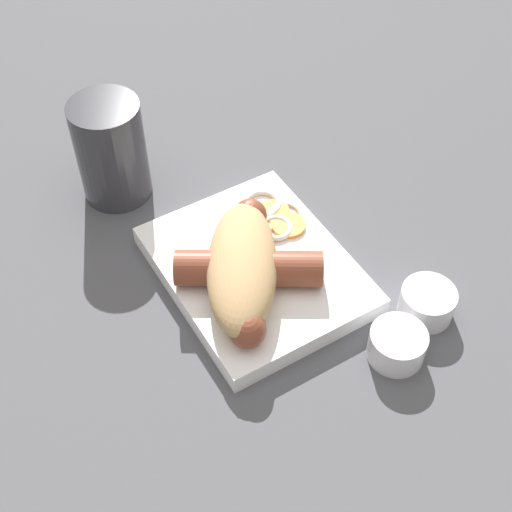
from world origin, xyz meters
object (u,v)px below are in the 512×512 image
(bread_roll, at_px, (242,267))
(sausage, at_px, (249,268))
(condiment_cup_far, at_px, (427,304))
(food_tray, at_px, (256,270))
(drink_glass, at_px, (111,151))
(condiment_cup_near, at_px, (397,346))

(bread_roll, bearing_deg, sausage, -95.84)
(condiment_cup_far, bearing_deg, sausage, 51.23)
(food_tray, height_order, sausage, sausage)
(food_tray, relative_size, drink_glass, 1.80)
(condiment_cup_near, xyz_separation_m, condiment_cup_far, (0.02, -0.05, 0.00))
(drink_glass, bearing_deg, condiment_cup_far, -149.14)
(food_tray, distance_m, condiment_cup_far, 0.17)
(bread_roll, height_order, condiment_cup_near, bread_roll)
(bread_roll, xyz_separation_m, drink_glass, (0.20, 0.04, 0.01))
(drink_glass, bearing_deg, sausage, -165.84)
(sausage, bearing_deg, food_tray, -48.66)
(sausage, bearing_deg, condiment_cup_far, -128.77)
(bread_roll, bearing_deg, condiment_cup_near, -146.74)
(food_tray, xyz_separation_m, condiment_cup_far, (-0.12, -0.12, 0.00))
(condiment_cup_near, relative_size, condiment_cup_far, 1.00)
(sausage, distance_m, condiment_cup_near, 0.15)
(sausage, distance_m, drink_glass, 0.21)
(sausage, height_order, condiment_cup_near, sausage)
(condiment_cup_near, bearing_deg, food_tray, 23.08)
(condiment_cup_near, distance_m, condiment_cup_far, 0.06)
(bread_roll, relative_size, sausage, 1.12)
(food_tray, distance_m, drink_glass, 0.20)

